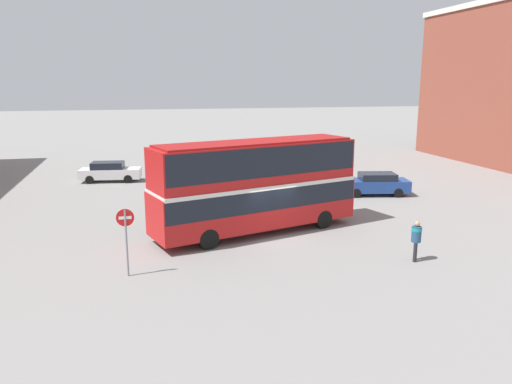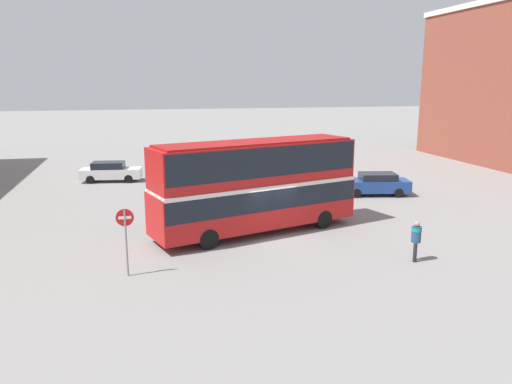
{
  "view_description": "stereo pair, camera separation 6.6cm",
  "coord_description": "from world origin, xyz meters",
  "views": [
    {
      "loc": [
        -6.3,
        -22.71,
        7.53
      ],
      "look_at": [
        -0.63,
        1.09,
        2.11
      ],
      "focal_mm": 35.0,
      "sensor_mm": 36.0,
      "label": 1
    },
    {
      "loc": [
        -6.24,
        -22.72,
        7.53
      ],
      "look_at": [
        -0.63,
        1.09,
        2.11
      ],
      "focal_mm": 35.0,
      "sensor_mm": 36.0,
      "label": 2
    }
  ],
  "objects": [
    {
      "name": "parked_car_kerb_far",
      "position": [
        9.2,
        7.58,
        0.77
      ],
      "size": [
        4.79,
        2.64,
        1.5
      ],
      "rotation": [
        0.0,
        0.0,
        2.94
      ],
      "color": "navy",
      "rests_on": "ground_plane"
    },
    {
      "name": "no_entry_sign",
      "position": [
        -6.92,
        -3.45,
        1.86
      ],
      "size": [
        0.69,
        0.08,
        2.74
      ],
      "color": "gray",
      "rests_on": "ground_plane"
    },
    {
      "name": "pedestrian_foreground",
      "position": [
        5.05,
        -4.55,
        1.08
      ],
      "size": [
        0.6,
        0.6,
        1.77
      ],
      "rotation": [
        0.0,
        0.0,
        2.59
      ],
      "color": "#232328",
      "rests_on": "ground_plane"
    },
    {
      "name": "ground_plane",
      "position": [
        0.0,
        0.0,
        0.0
      ],
      "size": [
        240.0,
        240.0,
        0.0
      ],
      "primitive_type": "plane",
      "color": "gray"
    },
    {
      "name": "parked_car_kerb_near",
      "position": [
        -8.49,
        16.61,
        0.77
      ],
      "size": [
        4.73,
        2.28,
        1.52
      ],
      "rotation": [
        0.0,
        0.0,
        -0.13
      ],
      "color": "silver",
      "rests_on": "ground_plane"
    },
    {
      "name": "double_decker_bus",
      "position": [
        -0.63,
        1.09,
        2.67
      ],
      "size": [
        10.98,
        5.61,
        4.68
      ],
      "rotation": [
        0.0,
        0.0,
        0.3
      ],
      "color": "red",
      "rests_on": "ground_plane"
    }
  ]
}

